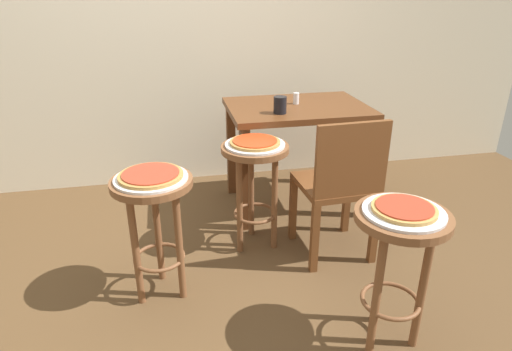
{
  "coord_description": "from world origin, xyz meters",
  "views": [
    {
      "loc": [
        -0.05,
        -1.78,
        1.49
      ],
      "look_at": [
        0.37,
        0.23,
        0.58
      ],
      "focal_mm": 30.83,
      "sensor_mm": 36.0,
      "label": 1
    }
  ],
  "objects_px": {
    "pizza_leftside": "(255,142)",
    "stool_foreground": "(398,249)",
    "serving_plate_middle": "(151,178)",
    "dining_table": "(297,123)",
    "serving_plate_foreground": "(404,212)",
    "pizza_foreground": "(404,209)",
    "cup_near_edge": "(280,105)",
    "pizza_middle": "(151,175)",
    "stool_leftside": "(255,173)",
    "condiment_shaker": "(296,98)",
    "stool_middle": "(154,211)",
    "wooden_chair": "(340,184)",
    "serving_plate_leftside": "(255,145)"
  },
  "relations": [
    {
      "from": "pizza_leftside",
      "to": "cup_near_edge",
      "type": "distance_m",
      "value": 0.41
    },
    {
      "from": "stool_foreground",
      "to": "pizza_middle",
      "type": "bearing_deg",
      "value": 151.11
    },
    {
      "from": "stool_foreground",
      "to": "serving_plate_middle",
      "type": "height_order",
      "value": "serving_plate_middle"
    },
    {
      "from": "pizza_leftside",
      "to": "condiment_shaker",
      "type": "distance_m",
      "value": 0.66
    },
    {
      "from": "pizza_foreground",
      "to": "stool_middle",
      "type": "distance_m",
      "value": 1.14
    },
    {
      "from": "condiment_shaker",
      "to": "stool_middle",
      "type": "bearing_deg",
      "value": -137.55
    },
    {
      "from": "pizza_leftside",
      "to": "dining_table",
      "type": "relative_size",
      "value": 0.31
    },
    {
      "from": "dining_table",
      "to": "condiment_shaker",
      "type": "relative_size",
      "value": 12.34
    },
    {
      "from": "pizza_middle",
      "to": "stool_leftside",
      "type": "bearing_deg",
      "value": 31.9
    },
    {
      "from": "pizza_foreground",
      "to": "stool_foreground",
      "type": "bearing_deg",
      "value": -26.57
    },
    {
      "from": "stool_middle",
      "to": "stool_foreground",
      "type": "bearing_deg",
      "value": -28.89
    },
    {
      "from": "dining_table",
      "to": "serving_plate_middle",
      "type": "bearing_deg",
      "value": -138.96
    },
    {
      "from": "stool_leftside",
      "to": "cup_near_edge",
      "type": "relative_size",
      "value": 6.07
    },
    {
      "from": "stool_foreground",
      "to": "serving_plate_foreground",
      "type": "distance_m",
      "value": 0.17
    },
    {
      "from": "stool_foreground",
      "to": "wooden_chair",
      "type": "relative_size",
      "value": 0.76
    },
    {
      "from": "pizza_foreground",
      "to": "cup_near_edge",
      "type": "relative_size",
      "value": 2.41
    },
    {
      "from": "stool_foreground",
      "to": "dining_table",
      "type": "height_order",
      "value": "dining_table"
    },
    {
      "from": "stool_foreground",
      "to": "serving_plate_leftside",
      "type": "relative_size",
      "value": 1.9
    },
    {
      "from": "serving_plate_foreground",
      "to": "pizza_middle",
      "type": "distance_m",
      "value": 1.13
    },
    {
      "from": "serving_plate_foreground",
      "to": "serving_plate_middle",
      "type": "distance_m",
      "value": 1.13
    },
    {
      "from": "serving_plate_foreground",
      "to": "stool_middle",
      "type": "height_order",
      "value": "serving_plate_foreground"
    },
    {
      "from": "stool_middle",
      "to": "serving_plate_foreground",
      "type": "bearing_deg",
      "value": -28.89
    },
    {
      "from": "stool_foreground",
      "to": "serving_plate_foreground",
      "type": "bearing_deg",
      "value": 180.0
    },
    {
      "from": "serving_plate_leftside",
      "to": "cup_near_edge",
      "type": "bearing_deg",
      "value": 54.68
    },
    {
      "from": "stool_foreground",
      "to": "serving_plate_middle",
      "type": "relative_size",
      "value": 1.88
    },
    {
      "from": "serving_plate_middle",
      "to": "stool_middle",
      "type": "bearing_deg",
      "value": 90.0
    },
    {
      "from": "serving_plate_foreground",
      "to": "serving_plate_middle",
      "type": "height_order",
      "value": "same"
    },
    {
      "from": "serving_plate_middle",
      "to": "wooden_chair",
      "type": "xyz_separation_m",
      "value": [
        1.0,
        0.14,
        -0.18
      ]
    },
    {
      "from": "pizza_leftside",
      "to": "dining_table",
      "type": "height_order",
      "value": "dining_table"
    },
    {
      "from": "pizza_foreground",
      "to": "stool_leftside",
      "type": "distance_m",
      "value": 1.01
    },
    {
      "from": "stool_middle",
      "to": "pizza_leftside",
      "type": "distance_m",
      "value": 0.69
    },
    {
      "from": "stool_foreground",
      "to": "pizza_leftside",
      "type": "relative_size",
      "value": 2.28
    },
    {
      "from": "pizza_middle",
      "to": "wooden_chair",
      "type": "relative_size",
      "value": 0.35
    },
    {
      "from": "wooden_chair",
      "to": "serving_plate_foreground",
      "type": "bearing_deg",
      "value": -91.48
    },
    {
      "from": "stool_middle",
      "to": "serving_plate_middle",
      "type": "height_order",
      "value": "serving_plate_middle"
    },
    {
      "from": "serving_plate_leftside",
      "to": "pizza_leftside",
      "type": "distance_m",
      "value": 0.02
    },
    {
      "from": "stool_foreground",
      "to": "condiment_shaker",
      "type": "bearing_deg",
      "value": 91.03
    },
    {
      "from": "pizza_middle",
      "to": "dining_table",
      "type": "relative_size",
      "value": 0.32
    },
    {
      "from": "stool_leftside",
      "to": "serving_plate_leftside",
      "type": "bearing_deg",
      "value": 135.0
    },
    {
      "from": "pizza_middle",
      "to": "wooden_chair",
      "type": "xyz_separation_m",
      "value": [
        1.0,
        0.14,
        -0.2
      ]
    },
    {
      "from": "serving_plate_middle",
      "to": "cup_near_edge",
      "type": "bearing_deg",
      "value": 40.27
    },
    {
      "from": "serving_plate_middle",
      "to": "dining_table",
      "type": "relative_size",
      "value": 0.37
    },
    {
      "from": "serving_plate_foreground",
      "to": "dining_table",
      "type": "xyz_separation_m",
      "value": [
        -0.03,
        1.38,
        -0.04
      ]
    },
    {
      "from": "pizza_foreground",
      "to": "dining_table",
      "type": "bearing_deg",
      "value": 91.11
    },
    {
      "from": "pizza_leftside",
      "to": "stool_foreground",
      "type": "bearing_deg",
      "value": -65.05
    },
    {
      "from": "serving_plate_middle",
      "to": "dining_table",
      "type": "bearing_deg",
      "value": 41.04
    },
    {
      "from": "stool_foreground",
      "to": "cup_near_edge",
      "type": "bearing_deg",
      "value": 98.93
    },
    {
      "from": "stool_foreground",
      "to": "wooden_chair",
      "type": "xyz_separation_m",
      "value": [
        0.02,
        0.68,
        -0.01
      ]
    },
    {
      "from": "cup_near_edge",
      "to": "pizza_foreground",
      "type": "bearing_deg",
      "value": -81.07
    },
    {
      "from": "stool_foreground",
      "to": "stool_middle",
      "type": "bearing_deg",
      "value": 151.11
    }
  ]
}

